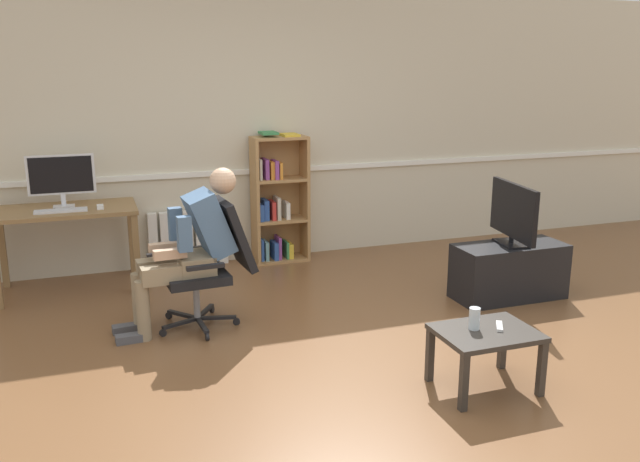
% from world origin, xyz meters
% --- Properties ---
extents(ground_plane, '(18.00, 18.00, 0.00)m').
position_xyz_m(ground_plane, '(0.00, 0.00, 0.00)').
color(ground_plane, brown).
extents(back_wall, '(12.00, 0.13, 2.70)m').
position_xyz_m(back_wall, '(0.00, 2.65, 1.35)').
color(back_wall, beige).
rests_on(back_wall, ground_plane).
extents(computer_desk, '(1.21, 0.66, 0.76)m').
position_xyz_m(computer_desk, '(-1.76, 2.15, 0.65)').
color(computer_desk, olive).
rests_on(computer_desk, ground_plane).
extents(imac_monitor, '(0.57, 0.14, 0.46)m').
position_xyz_m(imac_monitor, '(-1.76, 2.23, 1.02)').
color(imac_monitor, silver).
rests_on(imac_monitor, computer_desk).
extents(keyboard, '(0.43, 0.12, 0.02)m').
position_xyz_m(keyboard, '(-1.79, 2.01, 0.77)').
color(keyboard, silver).
rests_on(keyboard, computer_desk).
extents(computer_mouse, '(0.06, 0.10, 0.03)m').
position_xyz_m(computer_mouse, '(-1.47, 2.03, 0.77)').
color(computer_mouse, white).
rests_on(computer_mouse, computer_desk).
extents(bookshelf, '(0.56, 0.29, 1.33)m').
position_xyz_m(bookshelf, '(0.25, 2.44, 0.62)').
color(bookshelf, '#AD7F4C').
rests_on(bookshelf, ground_plane).
extents(radiator, '(0.78, 0.08, 0.57)m').
position_xyz_m(radiator, '(-0.65, 2.54, 0.28)').
color(radiator, white).
rests_on(radiator, ground_plane).
extents(office_chair, '(0.76, 0.62, 0.99)m').
position_xyz_m(office_chair, '(-0.69, 0.93, 0.53)').
color(office_chair, black).
rests_on(office_chair, ground_plane).
extents(person_seated, '(0.98, 0.41, 1.23)m').
position_xyz_m(person_seated, '(-0.87, 0.92, 0.65)').
color(person_seated, '#937F60').
rests_on(person_seated, ground_plane).
extents(tv_stand, '(0.96, 0.42, 0.48)m').
position_xyz_m(tv_stand, '(1.83, 0.68, 0.24)').
color(tv_stand, black).
rests_on(tv_stand, ground_plane).
extents(tv_screen, '(0.25, 0.76, 0.53)m').
position_xyz_m(tv_screen, '(1.83, 0.68, 0.75)').
color(tv_screen, black).
rests_on(tv_screen, tv_stand).
extents(coffee_table, '(0.61, 0.47, 0.39)m').
position_xyz_m(coffee_table, '(0.70, -0.69, 0.33)').
color(coffee_table, '#332D28').
rests_on(coffee_table, ground_plane).
extents(drinking_glass, '(0.07, 0.07, 0.14)m').
position_xyz_m(drinking_glass, '(0.63, -0.64, 0.46)').
color(drinking_glass, silver).
rests_on(drinking_glass, coffee_table).
extents(spare_remote, '(0.11, 0.15, 0.02)m').
position_xyz_m(spare_remote, '(0.80, -0.67, 0.40)').
color(spare_remote, white).
rests_on(spare_remote, coffee_table).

